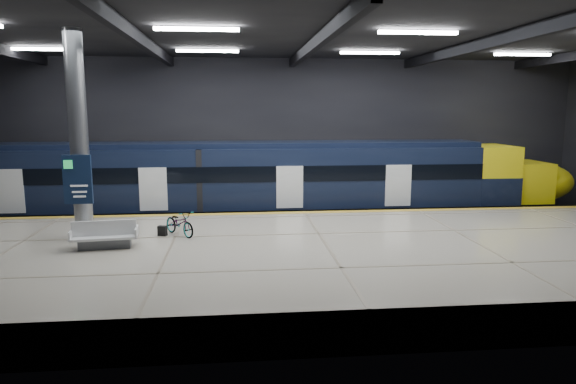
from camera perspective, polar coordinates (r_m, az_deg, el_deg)
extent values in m
plane|color=black|center=(19.51, 2.91, -7.06)|extent=(30.00, 30.00, 0.00)
cube|color=black|center=(26.70, 0.39, 6.07)|extent=(30.00, 0.10, 8.00)
cube|color=black|center=(10.99, 9.34, 1.46)|extent=(30.00, 0.10, 8.00)
cube|color=black|center=(18.90, 3.11, 16.92)|extent=(30.00, 16.00, 0.10)
cube|color=black|center=(18.92, -15.91, 15.82)|extent=(0.25, 16.00, 0.40)
cube|color=black|center=(18.87, 3.11, 16.17)|extent=(0.25, 16.00, 0.40)
cube|color=black|center=(20.64, 20.41, 15.02)|extent=(0.25, 16.00, 0.40)
cube|color=white|center=(16.73, -10.09, 17.39)|extent=(2.60, 0.18, 0.10)
cube|color=white|center=(17.68, 14.25, 16.80)|extent=(2.60, 0.18, 0.10)
cube|color=white|center=(24.06, -26.36, 14.05)|extent=(2.60, 0.18, 0.10)
cube|color=white|center=(22.67, -8.94, 15.23)|extent=(2.60, 0.18, 0.10)
cube|color=white|center=(23.38, 9.09, 15.04)|extent=(2.60, 0.18, 0.10)
cube|color=white|center=(26.03, 24.61, 13.73)|extent=(2.60, 0.18, 0.10)
cube|color=#B6AA9A|center=(16.98, 4.20, -7.62)|extent=(30.00, 11.00, 1.10)
cube|color=gold|center=(21.89, 1.85, -2.27)|extent=(30.00, 0.40, 0.01)
cube|color=gray|center=(24.07, 1.20, -3.71)|extent=(30.00, 0.08, 0.16)
cube|color=gray|center=(25.47, 0.81, -2.99)|extent=(30.00, 0.08, 0.16)
cube|color=black|center=(24.51, -7.15, -2.42)|extent=(24.00, 2.58, 0.80)
cube|color=black|center=(24.22, -7.24, 1.70)|extent=(24.00, 2.80, 2.75)
cube|color=black|center=(24.07, -7.31, 5.23)|extent=(24.00, 2.30, 0.24)
cube|color=black|center=(22.79, -7.34, 1.92)|extent=(24.00, 0.04, 0.70)
cube|color=white|center=(22.98, 0.19, 0.55)|extent=(1.20, 0.05, 1.90)
cube|color=yellow|center=(27.18, 21.34, 1.95)|extent=(2.00, 2.80, 2.75)
ellipsoid|color=yellow|center=(28.51, 25.94, 1.00)|extent=(3.60, 2.52, 1.90)
cube|color=black|center=(27.30, 21.92, 2.31)|extent=(1.60, 2.38, 0.80)
cube|color=#595B60|center=(17.32, -19.66, -5.41)|extent=(1.61, 0.66, 0.29)
cube|color=silver|center=(17.27, -19.70, -4.69)|extent=(2.04, 1.04, 0.08)
cube|color=silver|center=(17.21, -19.75, -3.80)|extent=(1.95, 0.29, 0.49)
cube|color=silver|center=(17.41, -22.92, -4.38)|extent=(0.15, 0.83, 0.29)
cube|color=silver|center=(17.14, -16.47, -4.23)|extent=(0.15, 0.83, 0.29)
imported|color=#99999E|center=(18.26, -11.94, -3.39)|extent=(1.49, 1.67, 0.88)
cube|color=black|center=(18.40, -13.78, -4.21)|extent=(0.34, 0.27, 0.35)
cylinder|color=#9EA0A5|center=(18.27, -22.22, 5.68)|extent=(0.60, 0.60, 6.90)
cube|color=#0F1E3A|center=(17.99, -22.34, 1.30)|extent=(0.90, 0.12, 1.60)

